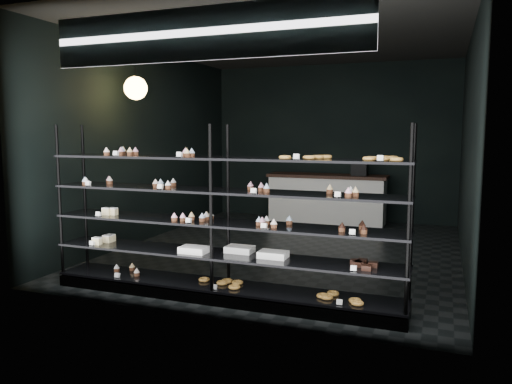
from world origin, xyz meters
TOP-DOWN VIEW (x-y plane):
  - room at (0.00, 0.00)m, footprint 5.01×6.01m
  - display_shelf at (-0.06, -2.45)m, footprint 4.00×0.50m
  - signage at (0.00, -2.93)m, footprint 3.30×0.05m
  - pendant_lamp at (-1.98, -1.09)m, footprint 0.33×0.33m
  - service_counter at (0.05, 2.50)m, footprint 2.36×0.65m

SIDE VIEW (x-z plane):
  - service_counter at x=0.05m, z-range -0.11..1.12m
  - display_shelf at x=-0.06m, z-range -0.33..1.58m
  - room at x=0.00m, z-range 0.00..3.20m
  - pendant_lamp at x=-1.98m, z-range 2.00..2.90m
  - signage at x=0.00m, z-range 2.50..3.00m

